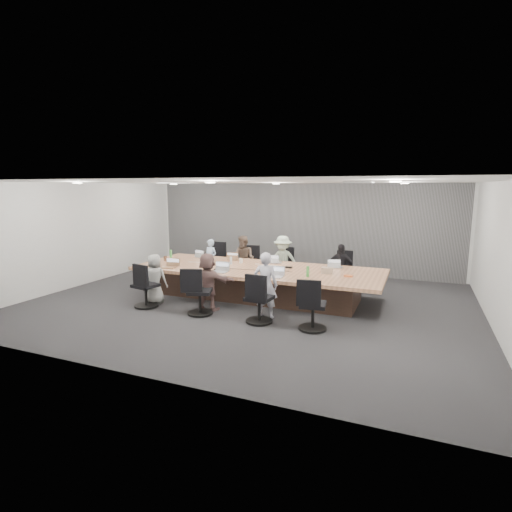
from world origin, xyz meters
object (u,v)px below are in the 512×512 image
at_px(person_6, 266,285).
at_px(chair_6, 259,302).
at_px(chair_5, 200,295).
at_px(chair_7, 313,309).
at_px(laptop_6, 275,277).
at_px(person_3, 340,268).
at_px(person_2, 283,261).
at_px(bottle_green_left, 171,254).
at_px(chair_1, 249,266).
at_px(person_5, 208,282).
at_px(conference_table, 258,281).
at_px(chair_3, 342,274).
at_px(stapler, 261,270).
at_px(person_1, 244,259).
at_px(laptop_4, 168,267).
at_px(chair_2, 287,269).
at_px(canvas_bag, 327,270).
at_px(person_4, 155,279).
at_px(bottle_green_right, 308,271).
at_px(chair_0, 216,262).
at_px(laptop_2, 276,262).
at_px(person_0, 211,259).
at_px(laptop_0, 201,257).
at_px(bottle_clear, 231,260).
at_px(snack_packet, 348,276).
at_px(mug_brown, 165,258).
at_px(chair_4, 146,289).
at_px(laptop_3, 336,267).

bearing_deg(person_6, chair_6, 83.51).
height_order(chair_5, person_6, person_6).
relative_size(chair_7, laptop_6, 2.48).
height_order(chair_5, person_3, person_3).
xyz_separation_m(person_2, bottle_green_left, (-2.84, -1.13, 0.18)).
bearing_deg(chair_7, laptop_6, 132.05).
height_order(chair_1, person_5, person_5).
distance_m(conference_table, laptop_6, 1.14).
relative_size(chair_3, stapler, 4.95).
height_order(person_1, laptop_4, person_1).
distance_m(chair_2, person_5, 3.17).
height_order(chair_2, person_2, person_2).
bearing_deg(chair_6, person_2, 104.38).
height_order(chair_1, canvas_bag, canvas_bag).
bearing_deg(person_2, chair_6, -83.44).
relative_size(person_4, bottle_green_right, 4.95).
bearing_deg(chair_0, laptop_2, 158.98).
relative_size(chair_5, person_0, 0.72).
bearing_deg(laptop_0, bottle_green_left, 56.05).
bearing_deg(chair_5, chair_2, 56.47).
relative_size(chair_3, bottle_clear, 4.06).
relative_size(chair_2, person_5, 0.63).
bearing_deg(person_0, person_2, 12.04).
height_order(person_5, bottle_clear, person_5).
bearing_deg(chair_3, snack_packet, 100.52).
distance_m(person_2, bottle_green_left, 3.06).
distance_m(laptop_0, snack_packet, 4.36).
relative_size(person_0, person_6, 0.85).
relative_size(chair_6, person_0, 0.72).
bearing_deg(laptop_6, person_5, -160.85).
distance_m(chair_7, person_5, 2.49).
bearing_deg(bottle_green_left, bottle_clear, -0.88).
xyz_separation_m(person_0, person_5, (1.41, -2.70, 0.05)).
distance_m(chair_2, person_2, 0.45).
height_order(chair_7, person_0, person_0).
xyz_separation_m(chair_0, chair_2, (2.23, 0.00, -0.02)).
bearing_deg(mug_brown, laptop_2, 16.24).
xyz_separation_m(conference_table, chair_5, (-0.63, -1.70, 0.02)).
xyz_separation_m(laptop_2, stapler, (0.06, -1.18, 0.02)).
bearing_deg(chair_0, chair_4, 91.12).
relative_size(chair_7, bottle_clear, 4.25).
distance_m(chair_0, person_5, 3.37).
height_order(chair_2, person_3, person_3).
distance_m(person_1, laptop_4, 2.40).
distance_m(person_2, laptop_3, 1.66).
relative_size(chair_0, chair_1, 1.11).
xyz_separation_m(chair_1, chair_6, (1.69, -3.40, 0.04)).
height_order(chair_3, chair_6, chair_6).
bearing_deg(bottle_clear, mug_brown, -173.12).
relative_size(chair_4, laptop_6, 2.49).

